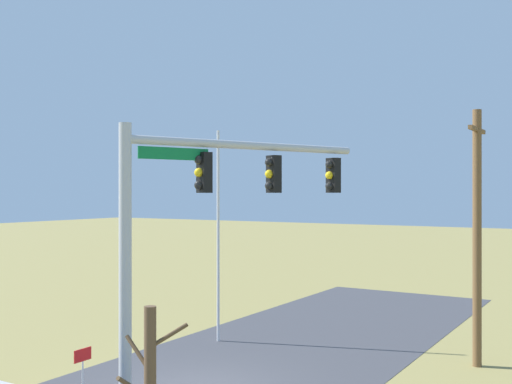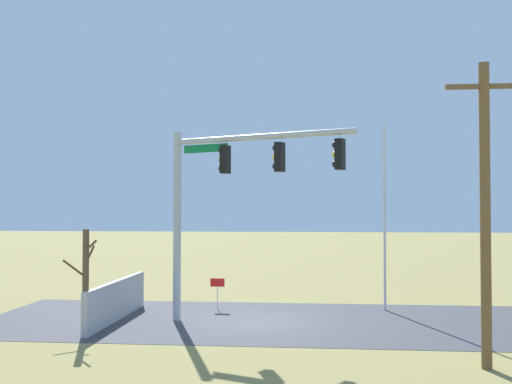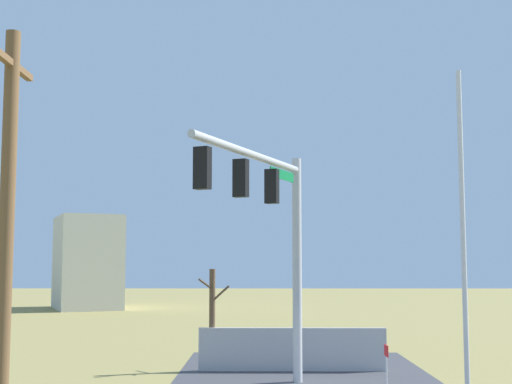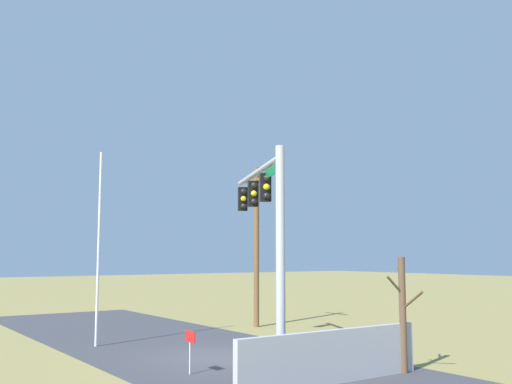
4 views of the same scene
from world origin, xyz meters
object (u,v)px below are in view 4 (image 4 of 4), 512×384
object	(u,v)px
signal_mast	(266,214)
utility_pole	(256,243)
open_sign	(190,342)
flagpole	(99,248)
bare_tree	(403,312)

from	to	relation	value
signal_mast	utility_pole	world-z (taller)	utility_pole
open_sign	utility_pole	bearing A→B (deg)	135.25
flagpole	bare_tree	world-z (taller)	flagpole
utility_pole	bare_tree	distance (m)	11.95
flagpole	utility_pole	size ratio (longest dim) A/B	0.96
bare_tree	signal_mast	bearing A→B (deg)	-154.97
bare_tree	open_sign	distance (m)	6.21
flagpole	utility_pole	world-z (taller)	utility_pole
signal_mast	flagpole	xyz separation A→B (m)	(-5.78, -3.62, -1.10)
signal_mast	open_sign	world-z (taller)	signal_mast
signal_mast	bare_tree	bearing A→B (deg)	25.03
flagpole	utility_pole	bearing A→B (deg)	100.06
flagpole	utility_pole	distance (m)	8.49
bare_tree	open_sign	world-z (taller)	bare_tree
flagpole	utility_pole	xyz separation A→B (m)	(-1.48, 8.35, 0.32)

